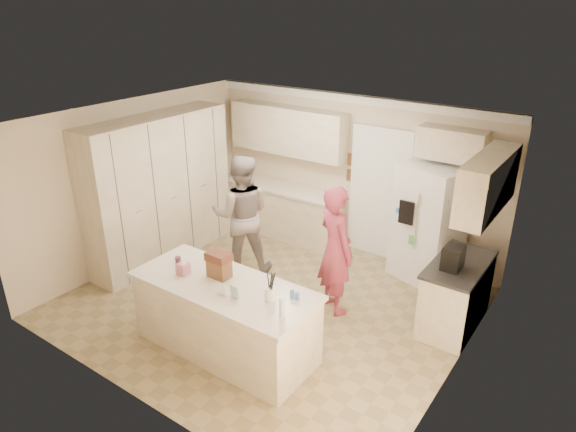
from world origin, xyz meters
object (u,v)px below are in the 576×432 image
Objects in this scene: refrigerator at (429,224)px; teen_boy at (242,215)px; coffee_maker at (453,258)px; island_base at (226,319)px; utensil_crock at (271,294)px; tissue_box at (183,269)px; teen_girl at (335,250)px; dollhouse_body at (219,269)px.

refrigerator is 2.81m from teen_boy.
coffee_maker is 0.14× the size of island_base.
utensil_crock is 1.21m from tissue_box.
teen_boy is at bearing 24.59° from teen_girl.
refrigerator is at bearing -85.37° from teen_girl.
coffee_maker is 2.14× the size of tissue_box.
coffee_maker is at bearing 39.29° from dollhouse_body.
refrigerator reaches higher than utensil_crock.
island_base is 8.46× the size of dollhouse_body.
island_base is at bearing -33.69° from dollhouse_body.
coffee_maker is 2.87m from island_base.
utensil_crock is (-0.66, -3.03, 0.10)m from refrigerator.
coffee_maker is (0.74, -1.18, 0.17)m from refrigerator.
utensil_crock is 0.58× the size of dollhouse_body.
utensil_crock is at bearing -84.66° from refrigerator.
teen_boy reaches higher than island_base.
teen_boy is at bearing 137.48° from utensil_crock.
coffee_maker is 2.32m from utensil_crock.
teen_boy is at bearing -175.95° from coffee_maker.
tissue_box is 0.45m from dollhouse_body.
teen_boy reaches higher than utensil_crock.
refrigerator is 6.00× the size of coffee_maker.
tissue_box is at bearing -153.43° from dollhouse_body.
refrigerator is 3.32m from dollhouse_body.
dollhouse_body is at bearing -98.48° from refrigerator.
utensil_crock is at bearing -3.58° from dollhouse_body.
refrigerator is 3.68m from tissue_box.
dollhouse_body is 0.14× the size of teen_boy.
teen_girl is at bearing -166.02° from coffee_maker.
refrigerator is at bearing 173.71° from teen_boy.
utensil_crock is 1.07× the size of tissue_box.
teen_boy reaches higher than tissue_box.
teen_girl reaches higher than island_base.
island_base is 14.67× the size of utensil_crock.
island_base is at bearing -175.60° from utensil_crock.
refrigerator is 6.92× the size of dollhouse_body.
island_base is at bearing 10.30° from tissue_box.
tissue_box is at bearing -169.70° from island_base.
island_base is 0.62m from dollhouse_body.
dollhouse_body reaches higher than tissue_box.
teen_boy is (-0.97, 1.58, -0.10)m from dollhouse_body.
coffee_maker is 1.15× the size of dollhouse_body.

